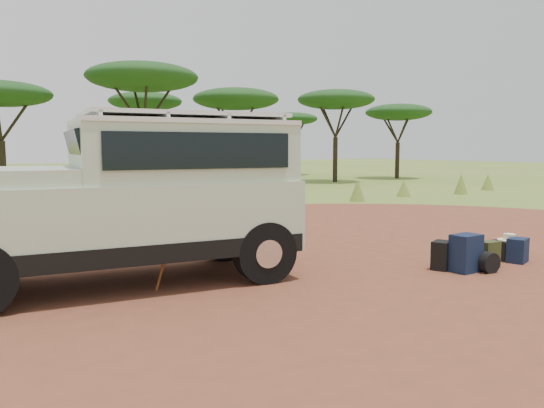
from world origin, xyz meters
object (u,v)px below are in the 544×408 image
walking_staff (172,233)px  hard_case (509,250)px  safari_vehicle (135,202)px  backpack_olive (489,254)px  backpack_black (442,256)px  backpack_navy (466,253)px  duffel_navy (518,250)px

walking_staff → hard_case: (5.94, -1.45, -0.65)m
safari_vehicle → backpack_olive: 5.90m
safari_vehicle → hard_case: size_ratio=10.88×
safari_vehicle → backpack_olive: safari_vehicle is taller
safari_vehicle → backpack_black: safari_vehicle is taller
backpack_black → backpack_navy: backpack_navy is taller
backpack_navy → hard_case: (1.50, 0.17, -0.13)m
backpack_navy → backpack_olive: bearing=-2.7°
backpack_black → duffel_navy: size_ratio=1.10×
backpack_navy → duffel_navy: size_ratio=1.42×
backpack_black → backpack_olive: backpack_black is taller
walking_staff → backpack_olive: walking_staff is taller
walking_staff → backpack_black: 4.48m
duffel_navy → safari_vehicle: bearing=140.7°
hard_case → safari_vehicle: bearing=175.0°
safari_vehicle → backpack_navy: bearing=-18.7°
safari_vehicle → duffel_navy: size_ratio=12.42×
walking_staff → backpack_black: bearing=-82.8°
backpack_navy → duffel_navy: bearing=-3.6°
backpack_olive → duffel_navy: (0.79, -0.04, -0.01)m
backpack_navy → duffel_navy: (1.39, -0.06, -0.09)m
walking_staff → hard_case: bearing=-79.5°
safari_vehicle → walking_staff: 0.89m
duffel_navy → hard_case: bearing=47.3°
backpack_navy → duffel_navy: 1.39m
backpack_black → safari_vehicle: bearing=133.9°
walking_staff → backpack_navy: 4.76m
duffel_navy → backpack_olive: bearing=159.4°
duffel_navy → hard_case: size_ratio=0.88×
backpack_olive → backpack_black: bearing=161.5°
backpack_olive → hard_case: backpack_olive is taller
safari_vehicle → hard_case: bearing=-11.5°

